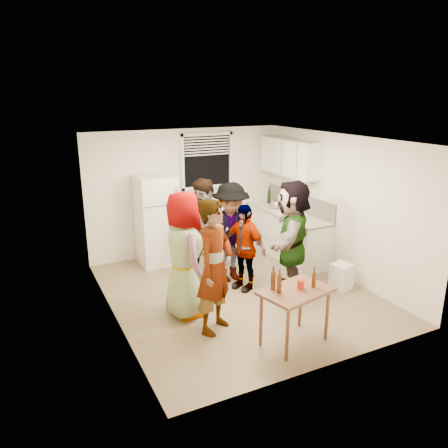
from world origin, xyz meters
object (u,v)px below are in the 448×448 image
serving_table (293,342)px  red_cup (301,289)px  kettle (276,209)px  guest_black (243,288)px  wine_bottle (269,203)px  trash_bin (341,275)px  beer_bottle_counter (302,220)px  refrigerator (157,220)px  guest_orange (289,289)px  guest_grey (185,314)px  guest_stripe (215,329)px  beer_bottle_table (313,287)px  blue_cup (298,220)px  guest_back_left (206,277)px  guest_back_right (230,279)px

serving_table → red_cup: (0.07, -0.00, 0.76)m
kettle → guest_black: bearing=-127.6°
wine_bottle → trash_bin: 2.63m
beer_bottle_counter → trash_bin: size_ratio=0.51×
refrigerator → wine_bottle: size_ratio=6.20×
guest_black → guest_orange: 0.77m
guest_grey → guest_stripe: size_ratio=1.00×
beer_bottle_table → blue_cup: bearing=58.8°
refrigerator → beer_bottle_table: 3.68m
kettle → wine_bottle: (0.10, 0.46, 0.00)m
kettle → serving_table: bearing=-108.3°
refrigerator → red_cup: refrigerator is taller
kettle → guest_back_left: bearing=-150.1°
refrigerator → guest_back_right: size_ratio=0.98×
beer_bottle_table → red_cup: (-0.18, 0.03, 0.00)m
guest_grey → kettle: bearing=-57.9°
kettle → serving_table: size_ratio=0.27×
beer_bottle_table → guest_grey: bearing=131.6°
beer_bottle_counter → red_cup: size_ratio=1.84×
beer_bottle_table → trash_bin: bearing=36.5°
trash_bin → kettle: bearing=89.0°
red_cup → guest_stripe: 1.37m
beer_bottle_counter → trash_bin: bearing=-89.3°
beer_bottle_table → guest_back_right: size_ratio=0.12×
blue_cup → guest_stripe: size_ratio=0.06×
refrigerator → kettle: refrigerator is taller
beer_bottle_counter → guest_back_left: size_ratio=0.13×
guest_stripe → red_cup: bearing=-77.1°
red_cup → guest_black: red_cup is taller
beer_bottle_counter → beer_bottle_table: 2.61m
red_cup → guest_stripe: (-0.85, 0.77, -0.76)m
kettle → guest_back_right: bearing=-138.2°
refrigerator → guest_black: refrigerator is taller
guest_back_left → guest_back_right: bearing=8.5°
refrigerator → kettle: size_ratio=6.95×
trash_bin → guest_orange: 0.90m
beer_bottle_counter → guest_back_right: 1.73m
kettle → blue_cup: bearing=-84.7°
wine_bottle → guest_black: size_ratio=0.19×
serving_table → beer_bottle_table: beer_bottle_table is taller
refrigerator → blue_cup: 2.66m
guest_black → kettle: bearing=111.0°
serving_table → beer_bottle_table: 0.80m
serving_table → guest_black: size_ratio=0.62×
guest_back_right → beer_bottle_table: bearing=-91.2°
blue_cup → guest_grey: size_ratio=0.06×
wine_bottle → guest_back_left: bearing=-150.4°
beer_bottle_table → guest_stripe: 1.51m
beer_bottle_counter → guest_black: size_ratio=0.16×
beer_bottle_counter → trash_bin: 1.32m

